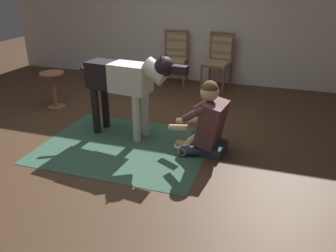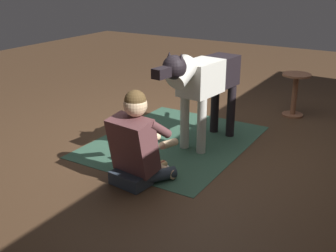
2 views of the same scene
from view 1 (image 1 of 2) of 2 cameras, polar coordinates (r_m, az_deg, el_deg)
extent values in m
plane|color=#48311F|center=(4.45, -8.01, -2.26)|extent=(13.13, 13.13, 0.00)
cube|color=beige|center=(6.81, 2.67, 18.41)|extent=(7.38, 0.10, 2.60)
cube|color=#335643|center=(4.27, -7.10, -3.29)|extent=(1.99, 1.57, 0.01)
cylinder|color=brown|center=(6.39, 2.58, 8.10)|extent=(0.04, 0.04, 0.42)
cylinder|color=brown|center=(6.46, -1.10, 8.30)|extent=(0.04, 0.04, 0.42)
cylinder|color=brown|center=(6.79, 3.14, 9.02)|extent=(0.04, 0.04, 0.42)
cylinder|color=brown|center=(6.86, -0.35, 9.21)|extent=(0.04, 0.04, 0.42)
cube|color=brown|center=(6.57, 1.08, 10.61)|extent=(0.51, 0.51, 0.04)
cube|color=tan|center=(6.56, 1.09, 10.94)|extent=(0.47, 0.47, 0.04)
cylinder|color=brown|center=(6.68, 3.24, 13.26)|extent=(0.04, 0.04, 0.52)
cylinder|color=brown|center=(6.75, -0.36, 13.41)|extent=(0.04, 0.04, 0.52)
cube|color=brown|center=(6.67, 1.45, 15.37)|extent=(0.46, 0.10, 0.04)
cube|color=tan|center=(6.71, 1.43, 13.25)|extent=(0.38, 0.09, 0.40)
cube|color=olive|center=(6.69, 1.44, 14.00)|extent=(0.39, 0.10, 0.06)
cube|color=olive|center=(6.73, 1.42, 12.51)|extent=(0.39, 0.10, 0.06)
cylinder|color=brown|center=(6.19, 9.07, 7.29)|extent=(0.04, 0.04, 0.42)
cylinder|color=brown|center=(6.33, 5.50, 7.85)|extent=(0.04, 0.04, 0.42)
cylinder|color=brown|center=(6.57, 10.31, 8.17)|extent=(0.04, 0.04, 0.42)
cylinder|color=brown|center=(6.70, 6.90, 8.69)|extent=(0.04, 0.04, 0.42)
cube|color=brown|center=(6.38, 8.07, 10.01)|extent=(0.53, 0.53, 0.04)
cube|color=tan|center=(6.38, 8.08, 10.34)|extent=(0.49, 0.49, 0.04)
cylinder|color=brown|center=(6.45, 10.64, 12.53)|extent=(0.04, 0.04, 0.52)
cylinder|color=brown|center=(6.59, 7.13, 12.98)|extent=(0.04, 0.04, 0.52)
cube|color=brown|center=(6.48, 9.00, 14.84)|extent=(0.46, 0.12, 0.04)
cube|color=tan|center=(6.52, 8.86, 12.67)|extent=(0.38, 0.11, 0.40)
cube|color=olive|center=(6.50, 8.91, 13.44)|extent=(0.39, 0.12, 0.06)
cube|color=olive|center=(6.54, 8.81, 11.91)|extent=(0.39, 0.12, 0.06)
cube|color=#303B49|center=(4.10, 7.58, -3.61)|extent=(0.28, 0.37, 0.12)
cylinder|color=#303B49|center=(4.01, 4.72, -4.05)|extent=(0.41, 0.23, 0.11)
cylinder|color=beige|center=(4.12, 3.11, -3.31)|extent=(0.11, 0.36, 0.09)
cylinder|color=#303B49|center=(4.28, 6.18, -2.28)|extent=(0.40, 0.30, 0.11)
cylinder|color=beige|center=(4.26, 3.96, -2.36)|extent=(0.16, 0.37, 0.09)
cube|color=brown|center=(3.98, 7.22, 0.50)|extent=(0.35, 0.43, 0.54)
cylinder|color=brown|center=(3.82, 4.32, 1.98)|extent=(0.30, 0.11, 0.24)
cylinder|color=beige|center=(4.01, 1.81, -0.25)|extent=(0.28, 0.14, 0.12)
cylinder|color=brown|center=(4.13, 6.05, 3.61)|extent=(0.30, 0.11, 0.24)
cylinder|color=beige|center=(4.23, 3.15, 1.00)|extent=(0.27, 0.08, 0.12)
sphere|color=beige|center=(3.87, 6.87, 5.55)|extent=(0.21, 0.21, 0.21)
sphere|color=brown|center=(3.86, 6.90, 6.07)|extent=(0.19, 0.19, 0.19)
cylinder|color=silver|center=(4.44, -3.85, 2.15)|extent=(0.10, 0.10, 0.60)
cylinder|color=silver|center=(4.27, -5.24, 1.17)|extent=(0.10, 0.10, 0.60)
cylinder|color=black|center=(4.75, -10.31, 3.25)|extent=(0.10, 0.10, 0.60)
cylinder|color=black|center=(4.58, -11.84, 2.37)|extent=(0.10, 0.10, 0.60)
cube|color=silver|center=(4.26, -6.25, 7.88)|extent=(0.51, 0.37, 0.35)
cube|color=black|center=(4.45, -10.35, 8.35)|extent=(0.45, 0.34, 0.33)
cylinder|color=silver|center=(4.07, -2.15, 9.02)|extent=(0.37, 0.26, 0.33)
sphere|color=black|center=(4.00, -0.64, 9.80)|extent=(0.23, 0.23, 0.23)
cube|color=black|center=(3.93, 1.97, 9.26)|extent=(0.19, 0.12, 0.09)
cone|color=black|center=(4.05, -0.36, 11.23)|extent=(0.09, 0.09, 0.10)
cone|color=black|center=(3.92, -1.25, 10.83)|extent=(0.09, 0.09, 0.10)
cylinder|color=black|center=(4.59, -12.64, 8.17)|extent=(0.31, 0.08, 0.20)
cylinder|color=white|center=(4.25, 2.39, -3.25)|extent=(0.21, 0.21, 0.01)
cylinder|color=#DCAF74|center=(4.22, 2.26, -3.00)|extent=(0.16, 0.08, 0.05)
cylinder|color=#DCAF74|center=(4.25, 2.53, -2.77)|extent=(0.16, 0.08, 0.05)
cylinder|color=#973A29|center=(4.23, 2.40, -2.80)|extent=(0.17, 0.07, 0.04)
cylinder|color=brown|center=(5.67, -18.27, 5.51)|extent=(0.07, 0.07, 0.54)
cylinder|color=brown|center=(5.75, -17.94, 3.06)|extent=(0.27, 0.27, 0.02)
cylinder|color=brown|center=(5.59, -18.64, 8.27)|extent=(0.37, 0.37, 0.02)
camera|label=2|loc=(6.01, 40.65, 17.50)|focal=44.53mm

